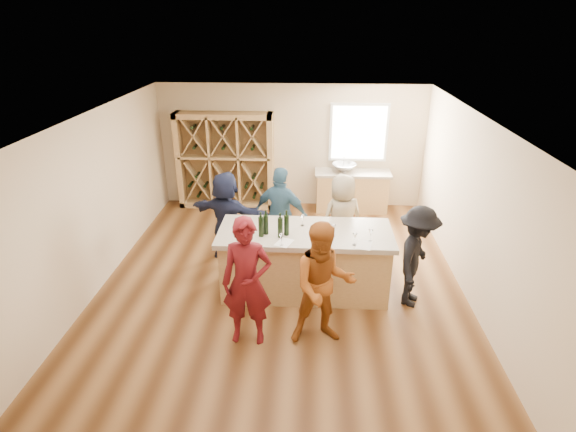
# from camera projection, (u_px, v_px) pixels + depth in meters

# --- Properties ---
(floor) EXTENTS (6.00, 7.00, 0.10)m
(floor) POSITION_uv_depth(u_px,v_px,m) (282.00, 285.00, 7.66)
(floor) COLOR brown
(floor) RESTS_ON ground
(ceiling) EXTENTS (6.00, 7.00, 0.10)m
(ceiling) POSITION_uv_depth(u_px,v_px,m) (280.00, 114.00, 6.47)
(ceiling) COLOR white
(ceiling) RESTS_ON ground
(wall_back) EXTENTS (6.00, 0.10, 2.80)m
(wall_back) POSITION_uv_depth(u_px,v_px,m) (292.00, 146.00, 10.29)
(wall_back) COLOR beige
(wall_back) RESTS_ON ground
(wall_front) EXTENTS (6.00, 0.10, 2.80)m
(wall_front) POSITION_uv_depth(u_px,v_px,m) (252.00, 370.00, 3.84)
(wall_front) COLOR beige
(wall_front) RESTS_ON ground
(wall_left) EXTENTS (0.10, 7.00, 2.80)m
(wall_left) POSITION_uv_depth(u_px,v_px,m) (92.00, 203.00, 7.22)
(wall_left) COLOR beige
(wall_left) RESTS_ON ground
(wall_right) EXTENTS (0.10, 7.00, 2.80)m
(wall_right) POSITION_uv_depth(u_px,v_px,m) (478.00, 211.00, 6.91)
(wall_right) COLOR beige
(wall_right) RESTS_ON ground
(window_frame) EXTENTS (1.30, 0.06, 1.30)m
(window_frame) POSITION_uv_depth(u_px,v_px,m) (359.00, 133.00, 10.00)
(window_frame) COLOR white
(window_frame) RESTS_ON wall_back
(window_pane) EXTENTS (1.18, 0.01, 1.18)m
(window_pane) POSITION_uv_depth(u_px,v_px,m) (359.00, 133.00, 9.97)
(window_pane) COLOR white
(window_pane) RESTS_ON wall_back
(wine_rack) EXTENTS (2.20, 0.45, 2.20)m
(wine_rack) POSITION_uv_depth(u_px,v_px,m) (225.00, 161.00, 10.24)
(wine_rack) COLOR tan
(wine_rack) RESTS_ON floor
(back_counter_base) EXTENTS (1.60, 0.58, 0.86)m
(back_counter_base) POSITION_uv_depth(u_px,v_px,m) (352.00, 192.00, 10.31)
(back_counter_base) COLOR tan
(back_counter_base) RESTS_ON floor
(back_counter_top) EXTENTS (1.70, 0.62, 0.06)m
(back_counter_top) POSITION_uv_depth(u_px,v_px,m) (353.00, 173.00, 10.12)
(back_counter_top) COLOR #A39786
(back_counter_top) RESTS_ON back_counter_base
(sink) EXTENTS (0.54, 0.54, 0.19)m
(sink) POSITION_uv_depth(u_px,v_px,m) (344.00, 168.00, 10.08)
(sink) COLOR silver
(sink) RESTS_ON back_counter_top
(faucet) EXTENTS (0.02, 0.02, 0.30)m
(faucet) POSITION_uv_depth(u_px,v_px,m) (344.00, 163.00, 10.22)
(faucet) COLOR silver
(faucet) RESTS_ON back_counter_top
(tasting_counter_base) EXTENTS (2.60, 1.00, 1.00)m
(tasting_counter_base) POSITION_uv_depth(u_px,v_px,m) (305.00, 263.00, 7.23)
(tasting_counter_base) COLOR tan
(tasting_counter_base) RESTS_ON floor
(tasting_counter_top) EXTENTS (2.72, 1.12, 0.08)m
(tasting_counter_top) POSITION_uv_depth(u_px,v_px,m) (305.00, 233.00, 7.01)
(tasting_counter_top) COLOR #A39786
(tasting_counter_top) RESTS_ON tasting_counter_base
(wine_bottle_b) EXTENTS (0.08, 0.08, 0.32)m
(wine_bottle_b) POSITION_uv_depth(u_px,v_px,m) (261.00, 227.00, 6.77)
(wine_bottle_b) COLOR black
(wine_bottle_b) RESTS_ON tasting_counter_top
(wine_bottle_c) EXTENTS (0.09, 0.09, 0.31)m
(wine_bottle_c) POSITION_uv_depth(u_px,v_px,m) (266.00, 225.00, 6.85)
(wine_bottle_c) COLOR black
(wine_bottle_c) RESTS_ON tasting_counter_top
(wine_bottle_d) EXTENTS (0.09, 0.09, 0.32)m
(wine_bottle_d) POSITION_uv_depth(u_px,v_px,m) (280.00, 228.00, 6.75)
(wine_bottle_d) COLOR black
(wine_bottle_d) RESTS_ON tasting_counter_top
(wine_bottle_e) EXTENTS (0.09, 0.09, 0.33)m
(wine_bottle_e) POSITION_uv_depth(u_px,v_px,m) (287.00, 225.00, 6.81)
(wine_bottle_e) COLOR black
(wine_bottle_e) RESTS_ON tasting_counter_top
(wine_glass_a) EXTENTS (0.09, 0.09, 0.19)m
(wine_glass_a) POSITION_uv_depth(u_px,v_px,m) (281.00, 240.00, 6.52)
(wine_glass_a) COLOR white
(wine_glass_a) RESTS_ON tasting_counter_top
(wine_glass_b) EXTENTS (0.08, 0.08, 0.17)m
(wine_glass_b) POSITION_uv_depth(u_px,v_px,m) (319.00, 240.00, 6.53)
(wine_glass_b) COLOR white
(wine_glass_b) RESTS_ON tasting_counter_top
(wine_glass_c) EXTENTS (0.09, 0.09, 0.18)m
(wine_glass_c) POSITION_uv_depth(u_px,v_px,m) (355.00, 239.00, 6.54)
(wine_glass_c) COLOR white
(wine_glass_c) RESTS_ON tasting_counter_top
(wine_glass_d) EXTENTS (0.09, 0.09, 0.20)m
(wine_glass_d) POSITION_uv_depth(u_px,v_px,m) (333.00, 230.00, 6.79)
(wine_glass_d) COLOR white
(wine_glass_d) RESTS_ON tasting_counter_top
(wine_glass_e) EXTENTS (0.09, 0.09, 0.20)m
(wine_glass_e) POSITION_uv_depth(u_px,v_px,m) (370.00, 235.00, 6.64)
(wine_glass_e) COLOR white
(wine_glass_e) RESTS_ON tasting_counter_top
(tasting_menu_a) EXTENTS (0.31, 0.35, 0.00)m
(tasting_menu_a) POSITION_uv_depth(u_px,v_px,m) (284.00, 243.00, 6.64)
(tasting_menu_a) COLOR white
(tasting_menu_a) RESTS_ON tasting_counter_top
(tasting_menu_b) EXTENTS (0.31, 0.37, 0.00)m
(tasting_menu_b) POSITION_uv_depth(u_px,v_px,m) (324.00, 242.00, 6.65)
(tasting_menu_b) COLOR white
(tasting_menu_b) RESTS_ON tasting_counter_top
(tasting_menu_c) EXTENTS (0.28, 0.34, 0.00)m
(tasting_menu_c) POSITION_uv_depth(u_px,v_px,m) (364.00, 245.00, 6.57)
(tasting_menu_c) COLOR white
(tasting_menu_c) RESTS_ON tasting_counter_top
(person_near_left) EXTENTS (0.68, 0.50, 1.85)m
(person_near_left) POSITION_uv_depth(u_px,v_px,m) (247.00, 282.00, 5.95)
(person_near_left) COLOR #590F14
(person_near_left) RESTS_ON floor
(person_near_right) EXTENTS (0.93, 0.60, 1.78)m
(person_near_right) POSITION_uv_depth(u_px,v_px,m) (324.00, 285.00, 5.95)
(person_near_right) COLOR #994C19
(person_near_right) RESTS_ON floor
(person_server) EXTENTS (0.85, 1.16, 1.63)m
(person_server) POSITION_uv_depth(u_px,v_px,m) (416.00, 257.00, 6.79)
(person_server) COLOR black
(person_server) RESTS_ON floor
(person_far_mid) EXTENTS (1.16, 0.86, 1.77)m
(person_far_mid) POSITION_uv_depth(u_px,v_px,m) (281.00, 215.00, 8.02)
(person_far_mid) COLOR #335972
(person_far_mid) RESTS_ON floor
(person_far_right) EXTENTS (0.95, 0.81, 1.64)m
(person_far_right) POSITION_uv_depth(u_px,v_px,m) (342.00, 219.00, 8.04)
(person_far_right) COLOR gray
(person_far_right) RESTS_ON floor
(person_far_left) EXTENTS (1.64, 0.99, 1.67)m
(person_far_left) POSITION_uv_depth(u_px,v_px,m) (227.00, 216.00, 8.11)
(person_far_left) COLOR #191E38
(person_far_left) RESTS_ON floor
(wine_glass_f) EXTENTS (0.07, 0.07, 0.18)m
(wine_glass_f) POSITION_uv_depth(u_px,v_px,m) (303.00, 220.00, 7.14)
(wine_glass_f) COLOR white
(wine_glass_f) RESTS_ON tasting_counter_top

